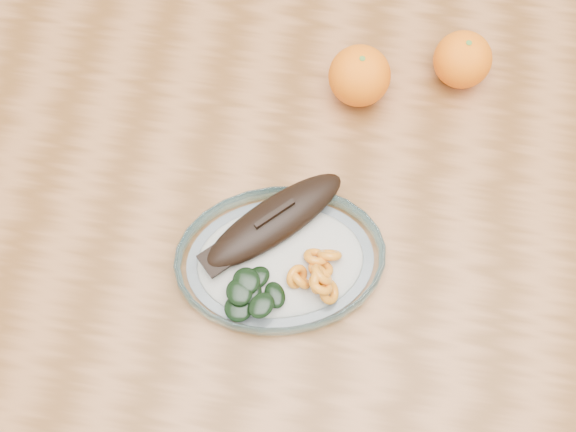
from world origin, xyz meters
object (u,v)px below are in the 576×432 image
(plated_meal, at_px, (280,258))
(orange_right, at_px, (462,60))
(orange_left, at_px, (359,76))
(dining_table, at_px, (345,223))

(plated_meal, xyz_separation_m, orange_right, (0.21, 0.33, 0.02))
(plated_meal, bearing_deg, orange_left, 61.25)
(orange_left, xyz_separation_m, orange_right, (0.14, 0.05, -0.00))
(dining_table, distance_m, orange_right, 0.29)
(dining_table, relative_size, orange_left, 13.72)
(orange_left, bearing_deg, plated_meal, -103.39)
(dining_table, height_order, orange_left, orange_left)
(plated_meal, height_order, orange_right, orange_right)
(dining_table, xyz_separation_m, plated_meal, (-0.08, -0.11, 0.12))
(orange_right, bearing_deg, orange_left, -159.36)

